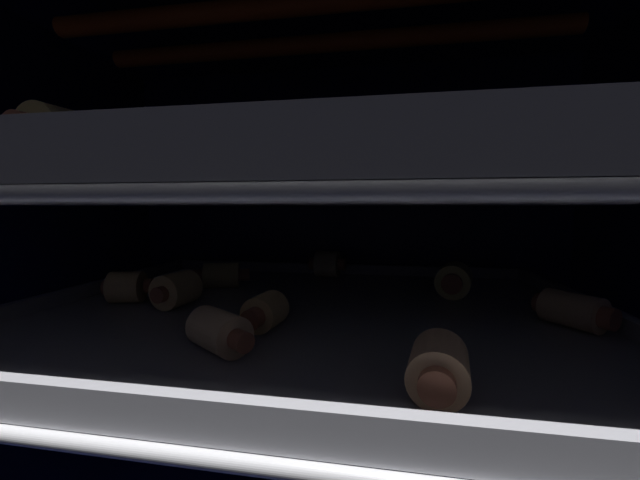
% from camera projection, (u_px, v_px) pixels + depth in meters
% --- Properties ---
extents(ground_plane, '(0.62, 0.44, 0.01)m').
position_uv_depth(ground_plane, '(312.00, 441.00, 0.34)').
color(ground_plane, '#0C1138').
extents(oven_wall_back, '(0.62, 0.01, 0.39)m').
position_uv_depth(oven_wall_back, '(341.00, 213.00, 0.53)').
color(oven_wall_back, '#0C1138').
rests_on(oven_wall_back, ground_plane).
extents(oven_wall_left, '(0.01, 0.41, 0.39)m').
position_uv_depth(oven_wall_left, '(14.00, 215.00, 0.37)').
color(oven_wall_left, '#0C1138').
rests_on(oven_wall_left, ground_plane).
extents(heating_element, '(0.47, 0.17, 0.02)m').
position_uv_depth(heating_element, '(311.00, 3.00, 0.31)').
color(heating_element, '#F25919').
extents(oven_rack_lower, '(0.56, 0.40, 0.01)m').
position_uv_depth(oven_rack_lower, '(312.00, 321.00, 0.33)').
color(oven_rack_lower, '#B7B7BC').
extents(baking_tray_lower, '(0.47, 0.37, 0.02)m').
position_uv_depth(baking_tray_lower, '(311.00, 311.00, 0.33)').
color(baking_tray_lower, gray).
rests_on(baking_tray_lower, oven_rack_lower).
extents(pig_in_blanket_lower_0, '(0.05, 0.05, 0.03)m').
position_uv_depth(pig_in_blanket_lower_0, '(573.00, 310.00, 0.28)').
color(pig_in_blanket_lower_0, '#E1B37E').
rests_on(pig_in_blanket_lower_0, baking_tray_lower).
extents(pig_in_blanket_lower_1, '(0.04, 0.03, 0.03)m').
position_uv_depth(pig_in_blanket_lower_1, '(127.00, 287.00, 0.35)').
color(pig_in_blanket_lower_1, '#E9BC74').
rests_on(pig_in_blanket_lower_1, baking_tray_lower).
extents(pig_in_blanket_lower_2, '(0.04, 0.05, 0.03)m').
position_uv_depth(pig_in_blanket_lower_2, '(177.00, 290.00, 0.33)').
color(pig_in_blanket_lower_2, '#E3B976').
rests_on(pig_in_blanket_lower_2, baking_tray_lower).
extents(pig_in_blanket_lower_3, '(0.05, 0.04, 0.03)m').
position_uv_depth(pig_in_blanket_lower_3, '(219.00, 331.00, 0.23)').
color(pig_in_blanket_lower_3, '#DDB485').
rests_on(pig_in_blanket_lower_3, baking_tray_lower).
extents(pig_in_blanket_lower_4, '(0.06, 0.04, 0.03)m').
position_uv_depth(pig_in_blanket_lower_4, '(222.00, 275.00, 0.41)').
color(pig_in_blanket_lower_4, '#DFC271').
rests_on(pig_in_blanket_lower_4, baking_tray_lower).
extents(pig_in_blanket_lower_5, '(0.04, 0.05, 0.03)m').
position_uv_depth(pig_in_blanket_lower_5, '(454.00, 280.00, 0.37)').
color(pig_in_blanket_lower_5, '#D4C673').
rests_on(pig_in_blanket_lower_5, baking_tray_lower).
extents(pig_in_blanket_lower_6, '(0.03, 0.05, 0.03)m').
position_uv_depth(pig_in_blanket_lower_6, '(265.00, 311.00, 0.27)').
color(pig_in_blanket_lower_6, '#E5BA74').
rests_on(pig_in_blanket_lower_6, baking_tray_lower).
extents(pig_in_blanket_lower_7, '(0.05, 0.04, 0.03)m').
position_uv_depth(pig_in_blanket_lower_7, '(328.00, 264.00, 0.48)').
color(pig_in_blanket_lower_7, '#D8C185').
rests_on(pig_in_blanket_lower_7, baking_tray_lower).
extents(pig_in_blanket_lower_8, '(0.03, 0.05, 0.03)m').
position_uv_depth(pig_in_blanket_lower_8, '(439.00, 368.00, 0.17)').
color(pig_in_blanket_lower_8, '#E9B380').
rests_on(pig_in_blanket_lower_8, baking_tray_lower).
extents(oven_rack_upper, '(0.56, 0.40, 0.01)m').
position_uv_depth(oven_rack_upper, '(311.00, 201.00, 0.32)').
color(oven_rack_upper, '#B7B7BC').
extents(baking_tray_upper, '(0.47, 0.37, 0.03)m').
position_uv_depth(baking_tray_upper, '(311.00, 188.00, 0.32)').
color(baking_tray_upper, gray).
rests_on(baking_tray_upper, oven_rack_upper).
extents(pig_in_blanket_upper_0, '(0.03, 0.06, 0.03)m').
position_uv_depth(pig_in_blanket_upper_0, '(66.00, 139.00, 0.20)').
color(pig_in_blanket_upper_0, '#DCC86F').
rests_on(pig_in_blanket_upper_0, baking_tray_upper).
extents(pig_in_blanket_upper_1, '(0.04, 0.06, 0.03)m').
position_uv_depth(pig_in_blanket_upper_1, '(394.00, 164.00, 0.31)').
color(pig_in_blanket_upper_1, '#D8BD6D').
rests_on(pig_in_blanket_upper_1, baking_tray_upper).
extents(pig_in_blanket_upper_2, '(0.05, 0.05, 0.03)m').
position_uv_depth(pig_in_blanket_upper_2, '(369.00, 173.00, 0.37)').
color(pig_in_blanket_upper_2, '#E1C671').
rests_on(pig_in_blanket_upper_2, baking_tray_upper).
extents(pig_in_blanket_upper_3, '(0.03, 0.06, 0.02)m').
position_uv_depth(pig_in_blanket_upper_3, '(297.00, 164.00, 0.29)').
color(pig_in_blanket_upper_3, '#DEB586').
rests_on(pig_in_blanket_upper_3, baking_tray_upper).
extents(pig_in_blanket_upper_4, '(0.06, 0.05, 0.03)m').
position_uv_depth(pig_in_blanket_upper_4, '(232.00, 178.00, 0.48)').
color(pig_in_blanket_upper_4, '#DABB6F').
rests_on(pig_in_blanket_upper_4, baking_tray_upper).
extents(pig_in_blanket_upper_5, '(0.04, 0.06, 0.03)m').
position_uv_depth(pig_in_blanket_upper_5, '(344.00, 170.00, 0.34)').
color(pig_in_blanket_upper_5, '#DCB36F').
rests_on(pig_in_blanket_upper_5, baking_tray_upper).
extents(pig_in_blanket_upper_6, '(0.05, 0.03, 0.02)m').
position_uv_depth(pig_in_blanket_upper_6, '(159.00, 179.00, 0.44)').
color(pig_in_blanket_upper_6, '#DFB477').
rests_on(pig_in_blanket_upper_6, baking_tray_upper).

